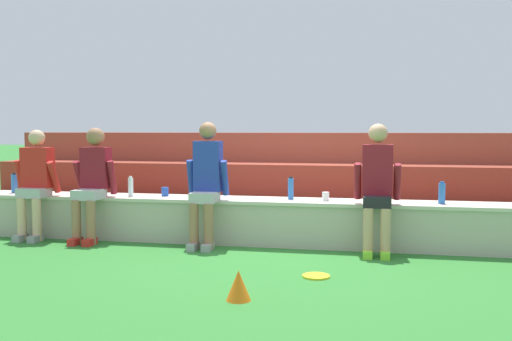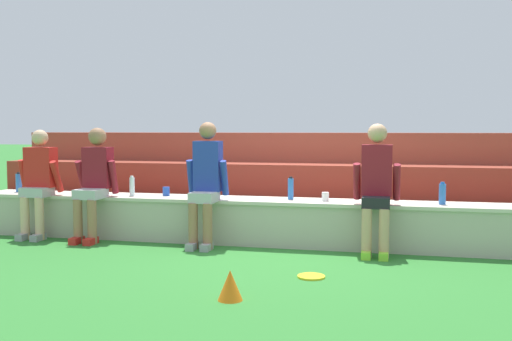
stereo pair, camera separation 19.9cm
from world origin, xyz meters
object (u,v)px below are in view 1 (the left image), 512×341
Objects in this scene: plastic_cup_middle at (165,192)px; sports_cone at (239,285)px; water_bottle_near_left at (291,188)px; frisbee at (316,276)px; water_bottle_mid_left at (14,183)px; person_far_left at (35,180)px; person_right_of_center at (377,184)px; plastic_cup_right_end at (326,196)px; water_bottle_mid_right at (442,193)px; person_center at (206,181)px; person_left_of_center at (92,180)px; water_bottle_center_gap at (131,187)px.

plastic_cup_middle is 0.45× the size of sports_cone.
frisbee is (0.46, -1.53, -0.66)m from water_bottle_near_left.
person_far_left is at bearing -31.98° from water_bottle_mid_left.
person_far_left is at bearing 179.85° from person_right_of_center.
person_right_of_center is 0.68m from plastic_cup_right_end.
person_right_of_center is at bearing -7.90° from plastic_cup_middle.
water_bottle_near_left is at bearing 160.73° from person_right_of_center.
plastic_cup_middle is (-3.34, 0.08, -0.06)m from water_bottle_mid_right.
water_bottle_mid_left is (-2.76, 0.33, -0.11)m from person_center.
person_left_of_center is 0.47m from water_bottle_center_gap.
person_left_of_center is 2.87m from plastic_cup_right_end.
water_bottle_mid_right is 5.45m from water_bottle_mid_left.
person_far_left is 0.98× the size of person_left_of_center.
plastic_cup_right_end is (3.62, 0.27, -0.15)m from person_far_left.
person_left_of_center is 5.54× the size of water_bottle_mid_right.
person_far_left reaches higher than plastic_cup_right_end.
water_bottle_center_gap is at bearing 27.29° from person_left_of_center.
plastic_cup_right_end is at bearing -0.72° from water_bottle_mid_left.
person_left_of_center is at bearing 157.31° from frisbee.
sports_cone is (1.94, -2.28, -0.54)m from water_bottle_center_gap.
person_far_left is at bearing 179.72° from person_center.
plastic_cup_right_end is at bearing -9.88° from water_bottle_near_left.
water_bottle_mid_right is at bearing 3.20° from person_far_left.
person_left_of_center is 13.34× the size of plastic_cup_right_end.
person_center is at bearing -173.93° from water_bottle_mid_right.
plastic_cup_right_end is (2.44, 0.04, -0.07)m from water_bottle_center_gap.
sports_cone is at bearing -33.14° from water_bottle_mid_left.
water_bottle_center_gap reaches higher than sports_cone.
water_bottle_center_gap is 0.43m from plastic_cup_middle.
water_bottle_mid_left is (-0.52, 0.32, -0.08)m from person_far_left.
water_bottle_center_gap is 3.04m from sports_cone.
water_bottle_mid_right is at bearing 52.02° from sports_cone.
person_left_of_center reaches higher than water_bottle_center_gap.
person_right_of_center is 4.74m from water_bottle_mid_left.
water_bottle_mid_right is 3.34m from plastic_cup_middle.
water_bottle_center_gap is (0.41, 0.21, -0.10)m from person_left_of_center.
person_left_of_center reaches higher than plastic_cup_right_end.
person_center is 5.93× the size of sports_cone.
plastic_cup_right_end is (-1.31, -0.00, -0.07)m from water_bottle_mid_right.
water_bottle_mid_left is 0.97× the size of water_bottle_near_left.
person_right_of_center is 5.84× the size of sports_cone.
water_bottle_near_left is at bearing 3.11° from water_bottle_center_gap.
person_center is 2.31m from sports_cone.
person_far_left reaches higher than water_bottle_mid_right.
water_bottle_mid_right is 1.31m from plastic_cup_right_end.
person_center is 1.02m from water_bottle_near_left.
person_center reaches higher than water_bottle_mid_right.
water_bottle_mid_right is (4.93, 0.28, -0.09)m from person_far_left.
person_center is 1.10m from water_bottle_center_gap.
frisbee is at bearing -17.94° from person_far_left.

